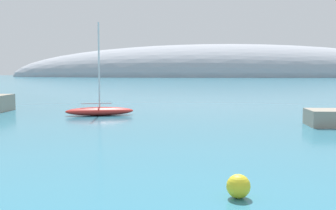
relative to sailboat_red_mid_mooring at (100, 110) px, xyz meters
name	(u,v)px	position (x,y,z in m)	size (l,w,h in m)	color
distant_ridge	(224,77)	(30.94, 211.49, -0.49)	(261.73, 65.75, 39.31)	#999EA8
sailboat_red_mid_mooring	(100,110)	(0.00, 0.00, 0.00)	(6.75, 3.45, 8.87)	red
mooring_buoy_yellow	(238,186)	(10.16, -24.78, -0.08)	(0.83, 0.83, 0.83)	yellow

